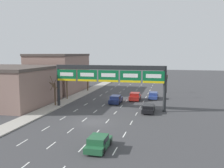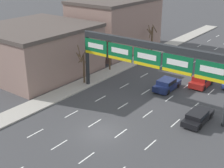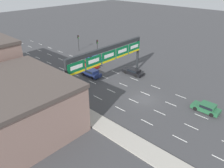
{
  "view_description": "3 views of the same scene",
  "coord_description": "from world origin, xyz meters",
  "px_view_note": "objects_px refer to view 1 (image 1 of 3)",
  "views": [
    {
      "loc": [
        9.92,
        -31.16,
        9.29
      ],
      "look_at": [
        0.93,
        6.77,
        4.41
      ],
      "focal_mm": 40.0,
      "sensor_mm": 36.0,
      "label": 1
    },
    {
      "loc": [
        16.68,
        -20.3,
        15.81
      ],
      "look_at": [
        -0.73,
        2.72,
        4.01
      ],
      "focal_mm": 50.0,
      "sensor_mm": 36.0,
      "label": 2
    },
    {
      "loc": [
        -26.48,
        -17.39,
        18.61
      ],
      "look_at": [
        -2.91,
        4.63,
        2.29
      ],
      "focal_mm": 35.0,
      "sensor_mm": 36.0,
      "label": 3
    }
  ],
  "objects_px": {
    "sign_gantry": "(109,74)",
    "car_navy": "(116,99)",
    "tree_bare_third": "(54,91)",
    "traffic_light_near_gantry": "(166,83)",
    "car_black": "(148,108)",
    "tree_bare_closest": "(67,85)",
    "tree_bare_second": "(87,80)",
    "car_blue": "(153,95)",
    "car_red": "(135,96)",
    "traffic_light_mid_block": "(167,80)",
    "car_green": "(98,142)"
  },
  "relations": [
    {
      "from": "sign_gantry",
      "to": "tree_bare_third",
      "type": "bearing_deg",
      "value": -179.97
    },
    {
      "from": "tree_bare_closest",
      "to": "car_red",
      "type": "bearing_deg",
      "value": 9.65
    },
    {
      "from": "car_blue",
      "to": "car_red",
      "type": "bearing_deg",
      "value": -143.56
    },
    {
      "from": "car_blue",
      "to": "traffic_light_mid_block",
      "type": "relative_size",
      "value": 1.06
    },
    {
      "from": "car_green",
      "to": "traffic_light_near_gantry",
      "type": "distance_m",
      "value": 30.25
    },
    {
      "from": "traffic_light_mid_block",
      "to": "car_red",
      "type": "bearing_deg",
      "value": -117.76
    },
    {
      "from": "tree_bare_third",
      "to": "car_red",
      "type": "bearing_deg",
      "value": 33.41
    },
    {
      "from": "car_green",
      "to": "traffic_light_near_gantry",
      "type": "xyz_separation_m",
      "value": [
        5.69,
        29.62,
        2.35
      ]
    },
    {
      "from": "sign_gantry",
      "to": "car_red",
      "type": "bearing_deg",
      "value": 69.55
    },
    {
      "from": "traffic_light_mid_block",
      "to": "tree_bare_third",
      "type": "bearing_deg",
      "value": -133.72
    },
    {
      "from": "sign_gantry",
      "to": "car_navy",
      "type": "xyz_separation_m",
      "value": [
        0.12,
        4.81,
        -5.02
      ]
    },
    {
      "from": "traffic_light_mid_block",
      "to": "tree_bare_third",
      "type": "distance_m",
      "value": 27.28
    },
    {
      "from": "car_red",
      "to": "traffic_light_near_gantry",
      "type": "distance_m",
      "value": 7.28
    },
    {
      "from": "car_red",
      "to": "car_blue",
      "type": "distance_m",
      "value": 4.23
    },
    {
      "from": "car_black",
      "to": "tree_bare_second",
      "type": "relative_size",
      "value": 0.9
    },
    {
      "from": "car_black",
      "to": "traffic_light_mid_block",
      "type": "distance_m",
      "value": 20.82
    },
    {
      "from": "sign_gantry",
      "to": "car_blue",
      "type": "relative_size",
      "value": 4.21
    },
    {
      "from": "sign_gantry",
      "to": "tree_bare_second",
      "type": "height_order",
      "value": "sign_gantry"
    },
    {
      "from": "car_black",
      "to": "tree_bare_closest",
      "type": "xyz_separation_m",
      "value": [
        -16.8,
        7.13,
        2.36
      ]
    },
    {
      "from": "traffic_light_near_gantry",
      "to": "sign_gantry",
      "type": "bearing_deg",
      "value": -126.18
    },
    {
      "from": "car_black",
      "to": "traffic_light_mid_block",
      "type": "height_order",
      "value": "traffic_light_mid_block"
    },
    {
      "from": "traffic_light_near_gantry",
      "to": "tree_bare_third",
      "type": "distance_m",
      "value": 22.47
    },
    {
      "from": "car_red",
      "to": "car_green",
      "type": "distance_m",
      "value": 25.87
    },
    {
      "from": "sign_gantry",
      "to": "car_black",
      "type": "xyz_separation_m",
      "value": [
        6.64,
        -0.84,
        -5.14
      ]
    },
    {
      "from": "traffic_light_near_gantry",
      "to": "car_red",
      "type": "bearing_deg",
      "value": -147.16
    },
    {
      "from": "car_navy",
      "to": "tree_bare_closest",
      "type": "relative_size",
      "value": 0.82
    },
    {
      "from": "sign_gantry",
      "to": "car_black",
      "type": "height_order",
      "value": "sign_gantry"
    },
    {
      "from": "tree_bare_second",
      "to": "tree_bare_third",
      "type": "bearing_deg",
      "value": -90.01
    },
    {
      "from": "traffic_light_mid_block",
      "to": "car_green",
      "type": "bearing_deg",
      "value": -98.83
    },
    {
      "from": "car_black",
      "to": "tree_bare_closest",
      "type": "relative_size",
      "value": 0.85
    },
    {
      "from": "car_blue",
      "to": "tree_bare_third",
      "type": "height_order",
      "value": "tree_bare_third"
    },
    {
      "from": "traffic_light_near_gantry",
      "to": "tree_bare_third",
      "type": "bearing_deg",
      "value": -146.77
    },
    {
      "from": "tree_bare_second",
      "to": "tree_bare_third",
      "type": "relative_size",
      "value": 0.99
    },
    {
      "from": "car_black",
      "to": "tree_bare_second",
      "type": "bearing_deg",
      "value": 131.5
    },
    {
      "from": "traffic_light_mid_block",
      "to": "car_blue",
      "type": "bearing_deg",
      "value": -105.95
    },
    {
      "from": "sign_gantry",
      "to": "tree_bare_closest",
      "type": "xyz_separation_m",
      "value": [
        -10.16,
        6.29,
        -2.78
      ]
    },
    {
      "from": "tree_bare_closest",
      "to": "tree_bare_second",
      "type": "bearing_deg",
      "value": 88.14
    },
    {
      "from": "car_navy",
      "to": "tree_bare_closest",
      "type": "distance_m",
      "value": 10.62
    },
    {
      "from": "tree_bare_second",
      "to": "car_green",
      "type": "bearing_deg",
      "value": -69.5
    },
    {
      "from": "tree_bare_closest",
      "to": "traffic_light_mid_block",
      "type": "bearing_deg",
      "value": 34.92
    },
    {
      "from": "sign_gantry",
      "to": "tree_bare_closest",
      "type": "bearing_deg",
      "value": 148.25
    },
    {
      "from": "tree_bare_third",
      "to": "traffic_light_near_gantry",
      "type": "bearing_deg",
      "value": 33.23
    },
    {
      "from": "car_blue",
      "to": "car_black",
      "type": "height_order",
      "value": "car_blue"
    },
    {
      "from": "car_navy",
      "to": "tree_bare_third",
      "type": "height_order",
      "value": "tree_bare_third"
    },
    {
      "from": "tree_bare_closest",
      "to": "car_blue",
      "type": "bearing_deg",
      "value": 15.93
    },
    {
      "from": "car_red",
      "to": "tree_bare_second",
      "type": "bearing_deg",
      "value": 144.75
    },
    {
      "from": "car_black",
      "to": "car_navy",
      "type": "xyz_separation_m",
      "value": [
        -6.52,
        5.65,
        0.12
      ]
    },
    {
      "from": "tree_bare_closest",
      "to": "tree_bare_second",
      "type": "relative_size",
      "value": 1.06
    },
    {
      "from": "car_black",
      "to": "tree_bare_third",
      "type": "xyz_separation_m",
      "value": [
        -16.43,
        0.83,
        1.97
      ]
    },
    {
      "from": "sign_gantry",
      "to": "tree_bare_closest",
      "type": "height_order",
      "value": "sign_gantry"
    }
  ]
}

